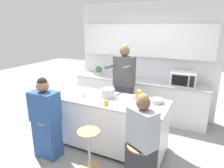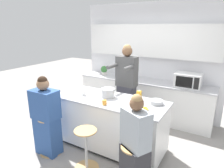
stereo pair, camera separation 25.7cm
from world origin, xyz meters
The scene contains 18 objects.
ground_plane centered at (0.00, 0.00, 0.00)m, with size 16.00×16.00×0.00m, color gray.
wall_back centered at (0.00, 1.83, 1.54)m, with size 3.46×0.22×2.70m.
back_counter centered at (0.00, 1.54, 0.46)m, with size 3.22×0.61×0.91m.
kitchen_island centered at (0.00, 0.00, 0.47)m, with size 2.00×0.80×0.94m.
bar_stool_leftmost centered at (-0.80, -0.69, 0.34)m, with size 0.38×0.38×0.67m.
bar_stool_center centered at (0.00, -0.70, 0.34)m, with size 0.38×0.38×0.67m.
bar_stool_rightmost centered at (0.80, -0.72, 0.34)m, with size 0.38×0.38×0.67m.
person_cooking centered at (-0.06, 0.76, 0.91)m, with size 0.43×0.57×1.82m.
person_wrapped_blanket centered at (-0.82, -0.71, 0.66)m, with size 0.46×0.29×1.39m.
person_seated_near centered at (0.81, -0.71, 0.63)m, with size 0.44×0.39×1.38m.
cooking_pot centered at (-0.07, 0.06, 1.02)m, with size 0.33×0.25×0.16m.
fruit_bowl centered at (0.78, 0.18, 0.97)m, with size 0.22×0.22×0.07m.
coffee_cup_near centered at (-0.50, -0.08, 0.98)m, with size 0.10×0.07×0.08m.
coffee_cup_far centered at (0.07, -0.27, 0.98)m, with size 0.10×0.07×0.08m.
banana_bunch centered at (0.70, -0.12, 0.96)m, with size 0.15×0.11×0.05m.
juice_carton centered at (0.45, 0.23, 1.02)m, with size 0.07×0.07×0.17m.
microwave centered at (1.01, 1.51, 1.06)m, with size 0.53×0.37×0.29m.
potted_plant centered at (-1.11, 1.54, 1.04)m, with size 0.17×0.17×0.24m.
Camera 2 is at (1.70, -2.78, 2.15)m, focal length 32.00 mm.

